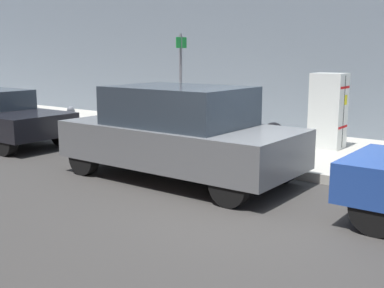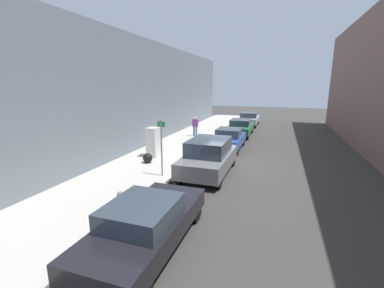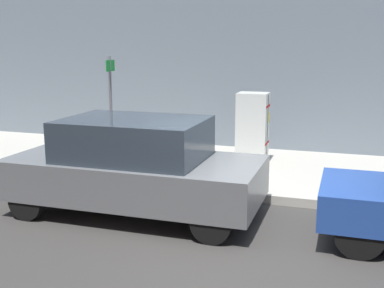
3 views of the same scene
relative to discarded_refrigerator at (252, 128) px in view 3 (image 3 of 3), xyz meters
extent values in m
plane|color=#383533|center=(4.23, 0.44, -1.02)|extent=(80.00, 80.00, 0.00)
cube|color=#B2ADA0|center=(0.37, 0.44, -0.94)|extent=(4.21, 44.00, 0.17)
cube|color=slate|center=(-2.52, 0.44, 2.58)|extent=(1.58, 39.60, 7.20)
cube|color=silver|center=(0.00, 0.00, 0.00)|extent=(0.61, 0.72, 1.70)
cube|color=black|center=(0.00, 0.36, 0.00)|extent=(0.01, 0.01, 1.62)
cube|color=yellow|center=(-0.08, 0.36, 0.26)|extent=(0.16, 0.01, 0.22)
cube|color=red|center=(0.00, 0.36, 0.54)|extent=(0.55, 0.01, 0.05)
cube|color=red|center=(0.00, 0.36, -0.34)|extent=(0.55, 0.01, 0.05)
cylinder|color=#47443F|center=(1.45, 2.07, -0.84)|extent=(0.70, 0.70, 0.02)
cylinder|color=slate|center=(1.88, -2.78, 0.44)|extent=(0.07, 0.07, 2.57)
cube|color=#198C33|center=(1.88, -2.76, 1.52)|extent=(0.36, 0.02, 0.24)
sphere|color=black|center=(0.28, -1.21, -0.59)|extent=(0.52, 0.52, 0.52)
cube|color=slate|center=(3.70, -1.39, -0.35)|extent=(1.99, 4.46, 0.70)
cube|color=#2D3842|center=(3.70, -1.39, 0.35)|extent=(1.75, 2.45, 0.70)
cylinder|color=black|center=(2.83, 0.27, -0.70)|extent=(0.22, 0.64, 0.64)
cylinder|color=black|center=(4.56, 0.27, -0.70)|extent=(0.22, 0.64, 0.64)
cylinder|color=black|center=(2.83, -3.05, -0.70)|extent=(0.22, 0.64, 0.64)
cylinder|color=black|center=(4.56, -3.05, -0.70)|extent=(0.22, 0.64, 0.64)
cylinder|color=black|center=(2.97, 2.41, -0.68)|extent=(0.22, 0.69, 0.69)
cylinder|color=black|center=(4.42, 2.41, -0.68)|extent=(0.22, 0.69, 0.69)
camera|label=1|loc=(10.55, 4.04, 1.28)|focal=45.00mm
camera|label=2|loc=(6.79, -12.89, 3.19)|focal=24.00mm
camera|label=3|loc=(11.24, 2.13, 1.96)|focal=45.00mm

